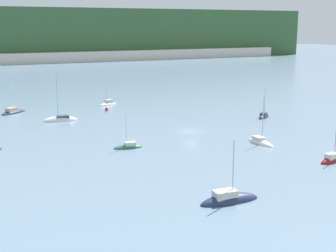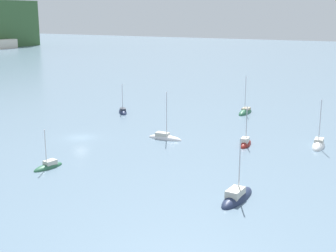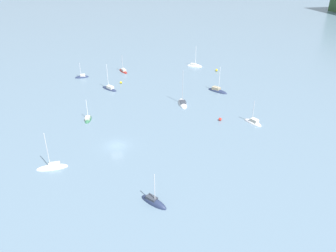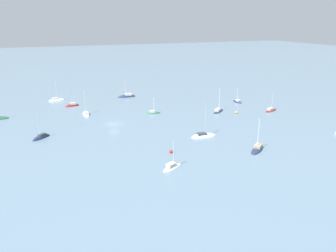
{
  "view_description": "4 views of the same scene",
  "coord_description": "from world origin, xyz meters",
  "px_view_note": "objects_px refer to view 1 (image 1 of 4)",
  "views": [
    {
      "loc": [
        -38.82,
        -71.89,
        18.61
      ],
      "look_at": [
        -4.41,
        0.13,
        1.34
      ],
      "focal_mm": 50.0,
      "sensor_mm": 36.0,
      "label": 1
    },
    {
      "loc": [
        -58.36,
        -48.35,
        19.95
      ],
      "look_at": [
        8.77,
        -11.7,
        1.45
      ],
      "focal_mm": 50.0,
      "sensor_mm": 36.0,
      "label": 2
    },
    {
      "loc": [
        61.67,
        -1.17,
        36.33
      ],
      "look_at": [
        -4.52,
        12.27,
        1.25
      ],
      "focal_mm": 35.0,
      "sensor_mm": 36.0,
      "label": 3
    },
    {
      "loc": [
        18.88,
        89.16,
        28.74
      ],
      "look_at": [
        -10.19,
        16.63,
        3.17
      ],
      "focal_mm": 35.0,
      "sensor_mm": 36.0,
      "label": 4
    }
  ],
  "objects_px": {
    "sailboat_6": "(333,161)",
    "sailboat_8": "(128,147)",
    "sailboat_1": "(260,143)",
    "sailboat_10": "(13,113)",
    "sailboat_0": "(264,117)",
    "sailboat_5": "(108,104)",
    "mooring_buoy_3": "(107,109)",
    "sailboat_7": "(60,120)",
    "sailboat_4": "(229,201)"
  },
  "relations": [
    {
      "from": "sailboat_7",
      "to": "sailboat_10",
      "type": "height_order",
      "value": "sailboat_7"
    },
    {
      "from": "sailboat_8",
      "to": "mooring_buoy_3",
      "type": "bearing_deg",
      "value": -93.86
    },
    {
      "from": "sailboat_4",
      "to": "sailboat_8",
      "type": "distance_m",
      "value": 25.83
    },
    {
      "from": "sailboat_5",
      "to": "sailboat_8",
      "type": "height_order",
      "value": "sailboat_5"
    },
    {
      "from": "sailboat_1",
      "to": "mooring_buoy_3",
      "type": "relative_size",
      "value": 10.59
    },
    {
      "from": "sailboat_0",
      "to": "sailboat_4",
      "type": "bearing_deg",
      "value": -170.61
    },
    {
      "from": "sailboat_0",
      "to": "sailboat_8",
      "type": "distance_m",
      "value": 35.78
    },
    {
      "from": "sailboat_1",
      "to": "sailboat_10",
      "type": "distance_m",
      "value": 54.99
    },
    {
      "from": "sailboat_6",
      "to": "mooring_buoy_3",
      "type": "distance_m",
      "value": 53.84
    },
    {
      "from": "sailboat_4",
      "to": "sailboat_8",
      "type": "bearing_deg",
      "value": 96.86
    },
    {
      "from": "sailboat_5",
      "to": "sailboat_8",
      "type": "xyz_separation_m",
      "value": [
        -9.89,
        -39.7,
        -0.02
      ]
    },
    {
      "from": "sailboat_7",
      "to": "sailboat_8",
      "type": "xyz_separation_m",
      "value": [
        4.72,
        -25.51,
        0.03
      ]
    },
    {
      "from": "sailboat_6",
      "to": "mooring_buoy_3",
      "type": "relative_size",
      "value": 8.74
    },
    {
      "from": "sailboat_0",
      "to": "sailboat_5",
      "type": "height_order",
      "value": "sailboat_0"
    },
    {
      "from": "sailboat_5",
      "to": "sailboat_6",
      "type": "bearing_deg",
      "value": 77.56
    },
    {
      "from": "sailboat_6",
      "to": "sailboat_8",
      "type": "height_order",
      "value": "sailboat_6"
    },
    {
      "from": "sailboat_10",
      "to": "mooring_buoy_3",
      "type": "bearing_deg",
      "value": -54.66
    },
    {
      "from": "sailboat_4",
      "to": "sailboat_7",
      "type": "relative_size",
      "value": 0.74
    },
    {
      "from": "sailboat_8",
      "to": "sailboat_6",
      "type": "bearing_deg",
      "value": 148.76
    },
    {
      "from": "sailboat_6",
      "to": "sailboat_7",
      "type": "height_order",
      "value": "sailboat_7"
    },
    {
      "from": "mooring_buoy_3",
      "to": "sailboat_5",
      "type": "bearing_deg",
      "value": 69.65
    },
    {
      "from": "sailboat_5",
      "to": "sailboat_7",
      "type": "distance_m",
      "value": 20.36
    },
    {
      "from": "sailboat_0",
      "to": "sailboat_1",
      "type": "xyz_separation_m",
      "value": [
        -13.81,
        -17.53,
        0.04
      ]
    },
    {
      "from": "sailboat_10",
      "to": "sailboat_5",
      "type": "bearing_deg",
      "value": -33.35
    },
    {
      "from": "sailboat_0",
      "to": "sailboat_10",
      "type": "bearing_deg",
      "value": 110.15
    },
    {
      "from": "sailboat_6",
      "to": "mooring_buoy_3",
      "type": "xyz_separation_m",
      "value": [
        -15.94,
        51.42,
        0.28
      ]
    },
    {
      "from": "sailboat_1",
      "to": "sailboat_5",
      "type": "distance_m",
      "value": 47.28
    },
    {
      "from": "sailboat_5",
      "to": "sailboat_10",
      "type": "height_order",
      "value": "sailboat_10"
    },
    {
      "from": "sailboat_4",
      "to": "sailboat_5",
      "type": "relative_size",
      "value": 1.22
    },
    {
      "from": "sailboat_6",
      "to": "sailboat_8",
      "type": "relative_size",
      "value": 1.19
    },
    {
      "from": "sailboat_4",
      "to": "sailboat_1",
      "type": "bearing_deg",
      "value": 49.27
    },
    {
      "from": "sailboat_1",
      "to": "sailboat_8",
      "type": "xyz_separation_m",
      "value": [
        -20.21,
        6.44,
        -0.0
      ]
    },
    {
      "from": "sailboat_6",
      "to": "sailboat_10",
      "type": "xyz_separation_m",
      "value": [
        -35.05,
        57.34,
        0.02
      ]
    },
    {
      "from": "sailboat_0",
      "to": "sailboat_5",
      "type": "distance_m",
      "value": 37.43
    },
    {
      "from": "sailboat_4",
      "to": "sailboat_7",
      "type": "xyz_separation_m",
      "value": [
        -6.49,
        51.27,
        -0.04
      ]
    },
    {
      "from": "sailboat_7",
      "to": "mooring_buoy_3",
      "type": "xyz_separation_m",
      "value": [
        11.82,
        6.7,
        0.32
      ]
    },
    {
      "from": "sailboat_1",
      "to": "sailboat_4",
      "type": "distance_m",
      "value": 26.71
    },
    {
      "from": "sailboat_5",
      "to": "mooring_buoy_3",
      "type": "bearing_deg",
      "value": 44.62
    },
    {
      "from": "sailboat_10",
      "to": "sailboat_6",
      "type": "bearing_deg",
      "value": -96.04
    },
    {
      "from": "sailboat_0",
      "to": "sailboat_7",
      "type": "xyz_separation_m",
      "value": [
        -38.73,
        14.42,
        0.0
      ]
    },
    {
      "from": "sailboat_7",
      "to": "sailboat_8",
      "type": "relative_size",
      "value": 1.8
    },
    {
      "from": "sailboat_8",
      "to": "sailboat_10",
      "type": "bearing_deg",
      "value": -63.93
    },
    {
      "from": "sailboat_0",
      "to": "sailboat_5",
      "type": "relative_size",
      "value": 1.06
    },
    {
      "from": "sailboat_0",
      "to": "sailboat_8",
      "type": "relative_size",
      "value": 1.16
    },
    {
      "from": "sailboat_1",
      "to": "sailboat_10",
      "type": "relative_size",
      "value": 1.0
    },
    {
      "from": "sailboat_5",
      "to": "sailboat_7",
      "type": "bearing_deg",
      "value": 19.15
    },
    {
      "from": "sailboat_4",
      "to": "sailboat_7",
      "type": "distance_m",
      "value": 51.68
    },
    {
      "from": "mooring_buoy_3",
      "to": "sailboat_8",
      "type": "bearing_deg",
      "value": -102.45
    },
    {
      "from": "sailboat_7",
      "to": "sailboat_8",
      "type": "height_order",
      "value": "sailboat_7"
    },
    {
      "from": "sailboat_4",
      "to": "sailboat_5",
      "type": "bearing_deg",
      "value": 85.85
    }
  ]
}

